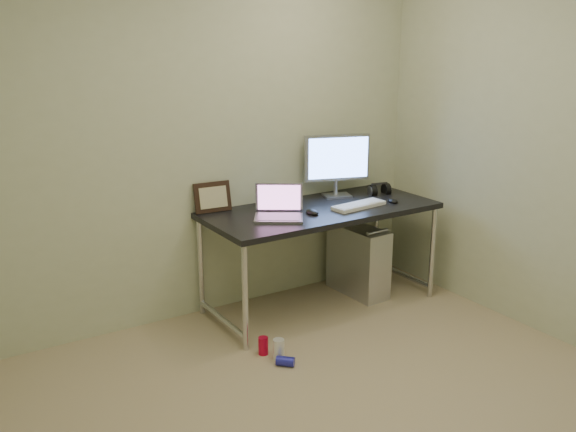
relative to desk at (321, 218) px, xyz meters
The scene contains 17 objects.
floor 1.70m from the desk, 118.06° to the right, with size 3.50×3.50×0.00m, color tan.
wall_back 1.00m from the desk, 153.30° to the left, with size 3.50×0.02×2.50m, color beige.
desk is the anchor object (origin of this frame).
tower_computer 0.56m from the desk, ahead, with size 0.24×0.52×0.57m.
cable_a 0.54m from the desk, 43.95° to the left, with size 0.01×0.01×0.70m, color black.
cable_b 0.60m from the desk, 35.41° to the left, with size 0.01×0.01×0.72m, color black.
can_red 1.06m from the desk, 149.24° to the right, with size 0.06×0.06×0.11m, color red.
can_white 1.07m from the desk, 141.80° to the right, with size 0.07×0.07×0.13m, color white.
can_blue 1.15m from the desk, 137.60° to the right, with size 0.06×0.06×0.11m, color #2223A8.
laptop 0.41m from the desk, behind, with size 0.42×0.40×0.22m.
monitor 0.50m from the desk, 35.63° to the left, with size 0.49×0.21×0.48m.
keyboard 0.29m from the desk, 28.22° to the right, with size 0.42×0.14×0.03m, color white.
mouse_right 0.57m from the desk, 16.16° to the right, with size 0.07×0.11×0.04m, color black.
mouse_left 0.20m from the desk, 145.23° to the right, with size 0.08×0.12×0.04m, color black.
headphones 0.64m from the desk, ahead, with size 0.18×0.11×0.11m.
picture_frame 0.79m from the desk, 155.24° to the left, with size 0.26×0.03×0.21m, color black.
webcam 0.48m from the desk, 142.22° to the left, with size 0.04×0.03×0.11m.
Camera 1 is at (-1.83, -2.24, 1.96)m, focal length 40.00 mm.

